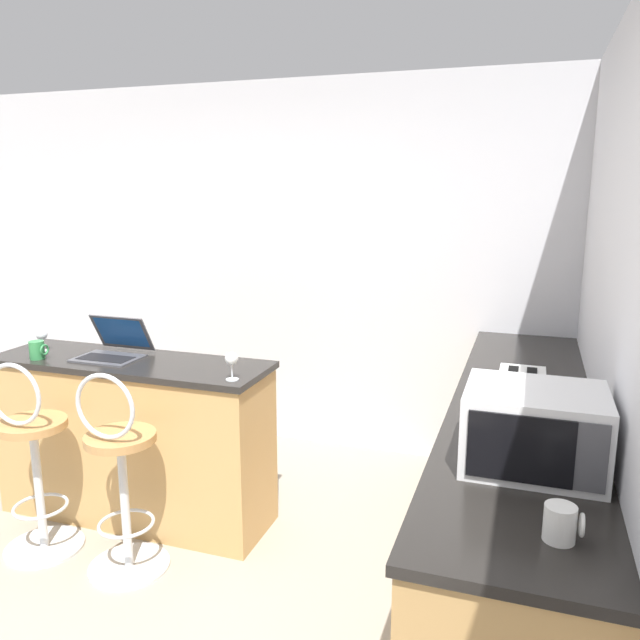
{
  "coord_description": "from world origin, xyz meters",
  "views": [
    {
      "loc": [
        1.61,
        -1.91,
        1.88
      ],
      "look_at": [
        0.34,
        1.8,
        1.04
      ],
      "focal_mm": 35.0,
      "sensor_mm": 36.0,
      "label": 1
    }
  ],
  "objects_px": {
    "bar_stool_near": "(33,462)",
    "mug_white": "(561,523)",
    "laptop": "(114,347)",
    "wine_glass_short": "(232,360)",
    "bar_stool_far": "(121,478)",
    "microwave": "(534,429)",
    "toaster": "(521,393)",
    "mug_green": "(37,350)",
    "wine_glass_tall": "(42,336)"
  },
  "relations": [
    {
      "from": "wine_glass_tall",
      "to": "mug_green",
      "type": "bearing_deg",
      "value": -56.04
    },
    {
      "from": "mug_green",
      "to": "mug_white",
      "type": "bearing_deg",
      "value": -20.55
    },
    {
      "from": "bar_stool_near",
      "to": "toaster",
      "type": "distance_m",
      "value": 2.42
    },
    {
      "from": "bar_stool_near",
      "to": "wine_glass_tall",
      "type": "height_order",
      "value": "wine_glass_tall"
    },
    {
      "from": "microwave",
      "to": "wine_glass_short",
      "type": "bearing_deg",
      "value": 158.65
    },
    {
      "from": "bar_stool_far",
      "to": "toaster",
      "type": "distance_m",
      "value": 1.91
    },
    {
      "from": "wine_glass_tall",
      "to": "mug_white",
      "type": "xyz_separation_m",
      "value": [
        2.79,
        -1.16,
        -0.04
      ]
    },
    {
      "from": "toaster",
      "to": "wine_glass_tall",
      "type": "xyz_separation_m",
      "value": [
        -2.66,
        0.17,
        0.01
      ]
    },
    {
      "from": "bar_stool_far",
      "to": "wine_glass_short",
      "type": "relative_size",
      "value": 7.31
    },
    {
      "from": "bar_stool_far",
      "to": "wine_glass_tall",
      "type": "distance_m",
      "value": 1.11
    },
    {
      "from": "bar_stool_near",
      "to": "mug_white",
      "type": "bearing_deg",
      "value": -15.3
    },
    {
      "from": "wine_glass_short",
      "to": "mug_green",
      "type": "distance_m",
      "value": 1.2
    },
    {
      "from": "microwave",
      "to": "wine_glass_short",
      "type": "height_order",
      "value": "microwave"
    },
    {
      "from": "bar_stool_near",
      "to": "laptop",
      "type": "xyz_separation_m",
      "value": [
        0.15,
        0.52,
        0.5
      ]
    },
    {
      "from": "toaster",
      "to": "mug_green",
      "type": "xyz_separation_m",
      "value": [
        -2.57,
        0.02,
        -0.04
      ]
    },
    {
      "from": "toaster",
      "to": "wine_glass_short",
      "type": "height_order",
      "value": "toaster"
    },
    {
      "from": "bar_stool_far",
      "to": "wine_glass_short",
      "type": "xyz_separation_m",
      "value": [
        0.45,
        0.33,
        0.54
      ]
    },
    {
      "from": "bar_stool_near",
      "to": "laptop",
      "type": "height_order",
      "value": "laptop"
    },
    {
      "from": "toaster",
      "to": "mug_green",
      "type": "distance_m",
      "value": 2.57
    },
    {
      "from": "laptop",
      "to": "wine_glass_tall",
      "type": "bearing_deg",
      "value": -175.76
    },
    {
      "from": "wine_glass_tall",
      "to": "bar_stool_far",
      "type": "bearing_deg",
      "value": -29.39
    },
    {
      "from": "bar_stool_far",
      "to": "wine_glass_short",
      "type": "distance_m",
      "value": 0.78
    },
    {
      "from": "wine_glass_short",
      "to": "mug_green",
      "type": "relative_size",
      "value": 1.42
    },
    {
      "from": "bar_stool_far",
      "to": "toaster",
      "type": "height_order",
      "value": "toaster"
    },
    {
      "from": "bar_stool_near",
      "to": "wine_glass_short",
      "type": "bearing_deg",
      "value": 18.89
    },
    {
      "from": "toaster",
      "to": "mug_green",
      "type": "bearing_deg",
      "value": 179.55
    },
    {
      "from": "wine_glass_tall",
      "to": "mug_white",
      "type": "bearing_deg",
      "value": -22.48
    },
    {
      "from": "bar_stool_far",
      "to": "bar_stool_near",
      "type": "bearing_deg",
      "value": 180.0
    },
    {
      "from": "bar_stool_near",
      "to": "mug_white",
      "type": "relative_size",
      "value": 10.04
    },
    {
      "from": "wine_glass_short",
      "to": "mug_green",
      "type": "xyz_separation_m",
      "value": [
        -1.2,
        0.0,
        -0.05
      ]
    },
    {
      "from": "toaster",
      "to": "microwave",
      "type": "bearing_deg",
      "value": -84.54
    },
    {
      "from": "toaster",
      "to": "mug_white",
      "type": "xyz_separation_m",
      "value": [
        0.13,
        -0.99,
        -0.04
      ]
    },
    {
      "from": "toaster",
      "to": "wine_glass_tall",
      "type": "relative_size",
      "value": 2.24
    },
    {
      "from": "mug_white",
      "to": "mug_green",
      "type": "bearing_deg",
      "value": 159.45
    },
    {
      "from": "microwave",
      "to": "wine_glass_tall",
      "type": "relative_size",
      "value": 3.5
    },
    {
      "from": "wine_glass_tall",
      "to": "toaster",
      "type": "bearing_deg",
      "value": -3.55
    },
    {
      "from": "mug_green",
      "to": "bar_stool_near",
      "type": "bearing_deg",
      "value": -55.98
    },
    {
      "from": "bar_stool_far",
      "to": "toaster",
      "type": "relative_size",
      "value": 3.56
    },
    {
      "from": "bar_stool_near",
      "to": "mug_white",
      "type": "height_order",
      "value": "bar_stool_near"
    },
    {
      "from": "bar_stool_near",
      "to": "mug_green",
      "type": "bearing_deg",
      "value": 124.02
    },
    {
      "from": "wine_glass_tall",
      "to": "mug_white",
      "type": "distance_m",
      "value": 3.02
    },
    {
      "from": "mug_green",
      "to": "laptop",
      "type": "bearing_deg",
      "value": 25.76
    },
    {
      "from": "bar_stool_near",
      "to": "wine_glass_tall",
      "type": "xyz_separation_m",
      "value": [
        -0.32,
        0.48,
        0.53
      ]
    },
    {
      "from": "mug_white",
      "to": "mug_green",
      "type": "height_order",
      "value": "same"
    },
    {
      "from": "laptop",
      "to": "mug_green",
      "type": "relative_size",
      "value": 3.49
    },
    {
      "from": "wine_glass_short",
      "to": "wine_glass_tall",
      "type": "relative_size",
      "value": 1.09
    },
    {
      "from": "microwave",
      "to": "bar_stool_near",
      "type": "bearing_deg",
      "value": 174.75
    },
    {
      "from": "bar_stool_near",
      "to": "bar_stool_far",
      "type": "xyz_separation_m",
      "value": [
        0.53,
        0.0,
        0.0
      ]
    },
    {
      "from": "wine_glass_short",
      "to": "mug_white",
      "type": "relative_size",
      "value": 1.37
    },
    {
      "from": "wine_glass_short",
      "to": "mug_white",
      "type": "height_order",
      "value": "wine_glass_short"
    }
  ]
}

